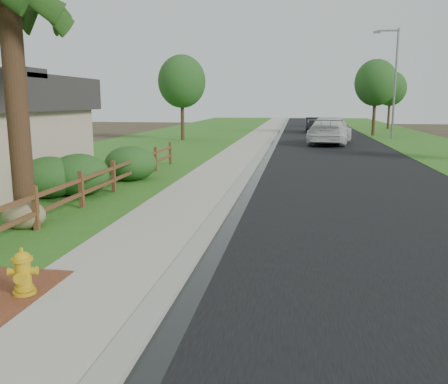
% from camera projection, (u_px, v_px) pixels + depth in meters
% --- Properties ---
extents(ground, '(120.00, 120.00, 0.00)m').
position_uv_depth(ground, '(148.00, 286.00, 7.91)').
color(ground, '#3B2E20').
extents(road, '(8.00, 90.00, 0.02)m').
position_uv_depth(road, '(323.00, 136.00, 41.19)').
color(road, black).
rests_on(road, ground).
extents(curb, '(0.40, 90.00, 0.12)m').
position_uv_depth(curb, '(274.00, 135.00, 41.81)').
color(curb, gray).
rests_on(curb, ground).
extents(wet_gutter, '(0.50, 90.00, 0.00)m').
position_uv_depth(wet_gutter, '(278.00, 136.00, 41.77)').
color(wet_gutter, black).
rests_on(wet_gutter, road).
extents(sidewalk, '(2.20, 90.00, 0.10)m').
position_uv_depth(sidewalk, '(259.00, 135.00, 42.01)').
color(sidewalk, '#AFA898').
rests_on(sidewalk, ground).
extents(grass_strip, '(1.60, 90.00, 0.06)m').
position_uv_depth(grass_strip, '(238.00, 135.00, 42.29)').
color(grass_strip, '#235618').
rests_on(grass_strip, ground).
extents(lawn_near, '(9.00, 90.00, 0.04)m').
position_uv_depth(lawn_near, '(182.00, 135.00, 43.07)').
color(lawn_near, '#235618').
rests_on(lawn_near, ground).
extents(verge_far, '(6.00, 90.00, 0.04)m').
position_uv_depth(verge_far, '(405.00, 137.00, 40.16)').
color(verge_far, '#235618').
rests_on(verge_far, ground).
extents(ranch_fence, '(0.12, 16.92, 1.10)m').
position_uv_depth(ranch_fence, '(99.00, 181.00, 14.54)').
color(ranch_fence, '#4F361A').
rests_on(ranch_fence, ground).
extents(fire_hydrant, '(0.49, 0.40, 0.74)m').
position_uv_depth(fire_hydrant, '(23.00, 273.00, 7.24)').
color(fire_hydrant, '#C09516').
rests_on(fire_hydrant, sidewalk).
extents(white_suv, '(3.76, 6.96, 1.91)m').
position_uv_depth(white_suv, '(330.00, 130.00, 33.55)').
color(white_suv, silver).
rests_on(white_suv, road).
extents(dark_car_mid, '(3.42, 5.01, 1.58)m').
position_uv_depth(dark_car_mid, '(328.00, 125.00, 44.82)').
color(dark_car_mid, black).
rests_on(dark_car_mid, road).
extents(dark_car_far, '(1.52, 4.34, 1.43)m').
position_uv_depth(dark_car_far, '(313.00, 125.00, 46.55)').
color(dark_car_far, black).
rests_on(dark_car_far, road).
extents(streetlight, '(1.98, 0.24, 8.58)m').
position_uv_depth(streetlight, '(393.00, 77.00, 37.24)').
color(streetlight, slate).
rests_on(streetlight, ground).
extents(boulder, '(1.13, 0.90, 0.70)m').
position_uv_depth(boulder, '(24.00, 215.00, 11.33)').
color(boulder, brown).
rests_on(boulder, ground).
extents(shrub_b, '(2.16, 2.16, 1.36)m').
position_uv_depth(shrub_b, '(79.00, 175.00, 15.34)').
color(shrub_b, '#1D3F16').
rests_on(shrub_b, ground).
extents(shrub_c, '(1.97, 1.97, 1.32)m').
position_uv_depth(shrub_c, '(49.00, 177.00, 14.97)').
color(shrub_c, '#1D3F16').
rests_on(shrub_c, ground).
extents(shrub_d, '(2.19, 2.19, 1.35)m').
position_uv_depth(shrub_d, '(131.00, 163.00, 18.18)').
color(shrub_d, '#1D3F16').
rests_on(shrub_d, ground).
extents(tree_mid_left, '(3.64, 3.64, 6.50)m').
position_uv_depth(tree_mid_left, '(182.00, 82.00, 36.09)').
color(tree_mid_left, '#332015').
rests_on(tree_mid_left, ground).
extents(tree_mid_right, '(3.63, 3.63, 6.59)m').
position_uv_depth(tree_mid_right, '(376.00, 83.00, 40.88)').
color(tree_mid_right, '#332015').
rests_on(tree_mid_right, ground).
extents(tree_far_right, '(3.37, 3.37, 6.21)m').
position_uv_depth(tree_far_right, '(390.00, 89.00, 50.65)').
color(tree_far_right, '#332015').
rests_on(tree_far_right, ground).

